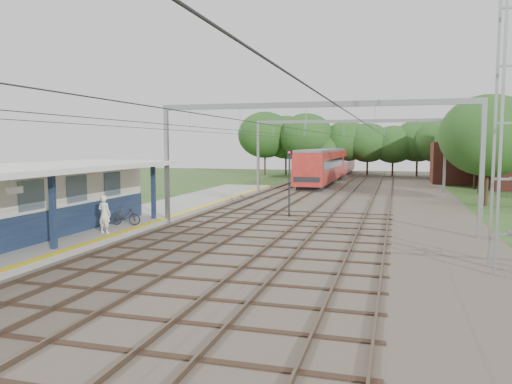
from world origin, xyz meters
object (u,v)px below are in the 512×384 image
(person, at_px, (104,214))
(train, at_px, (332,163))
(signal_post, at_px, (289,176))
(bicycle, at_px, (125,216))

(person, xyz_separation_m, train, (5.41, 46.01, 0.95))
(signal_post, bearing_deg, bicycle, -131.29)
(person, bearing_deg, signal_post, -118.99)
(bicycle, height_order, train, train)
(person, xyz_separation_m, signal_post, (7.26, 9.77, 1.43))
(train, bearing_deg, bicycle, -97.44)
(bicycle, distance_m, train, 43.96)
(person, relative_size, train, 0.05)
(bicycle, relative_size, train, 0.04)
(train, relative_size, signal_post, 8.88)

